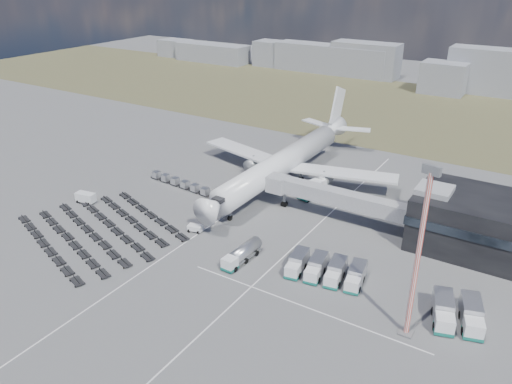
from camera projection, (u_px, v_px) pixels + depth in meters
The scene contains 16 objects.
ground at pixel (203, 239), 94.35m from camera, with size 420.00×420.00×0.00m, color #565659.
grass_strip at pixel (390, 108), 178.97m from camera, with size 420.00×90.00×0.01m, color #4B472D.
lane_markings at pixel (255, 246), 91.94m from camera, with size 47.12×110.00×0.01m.
terminal at pixel (501, 228), 87.55m from camera, with size 30.40×16.40×11.00m.
jet_bridge at pixel (327, 195), 100.27m from camera, with size 30.30×3.80×7.05m.
airliner at pixel (286, 161), 117.04m from camera, with size 51.59×64.53×17.62m.
skyline at pixel (460, 70), 202.54m from camera, with size 292.02×26.38×23.46m.
fuel_tanker at pixel (242, 254), 86.77m from camera, with size 2.79×9.22×2.94m.
pushback_tug at pixel (195, 228), 96.74m from camera, with size 2.87×1.61×1.34m, color white.
utility_van at pixel (86, 198), 108.18m from camera, with size 4.30×1.95×2.30m, color white.
catering_truck at pixel (312, 190), 110.80m from camera, with size 4.47×7.48×3.21m.
service_trucks_near at pixel (326, 269), 82.37m from camera, with size 13.28×8.67×2.75m.
service_trucks_far at pixel (457, 313), 71.80m from camera, with size 8.54×9.39×3.15m.
uld_row at pixel (185, 185), 114.99m from camera, with size 21.78×3.58×1.68m.
baggage_dollies at pixel (100, 230), 96.97m from camera, with size 35.63×30.88×0.72m.
floodlight_mast at pixel (418, 256), 65.06m from camera, with size 2.44×1.97×25.50m.
Camera 1 is at (52.02, -64.07, 47.65)m, focal length 35.00 mm.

